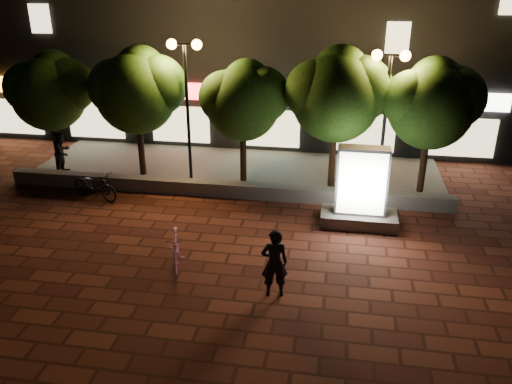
% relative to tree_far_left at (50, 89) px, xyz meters
% --- Properties ---
extents(ground, '(80.00, 80.00, 0.00)m').
position_rel_tree_far_left_xyz_m(ground, '(6.95, -5.46, -3.29)').
color(ground, brown).
rests_on(ground, ground).
extents(retaining_wall, '(16.00, 0.45, 0.50)m').
position_rel_tree_far_left_xyz_m(retaining_wall, '(6.95, -1.46, -3.04)').
color(retaining_wall, slate).
rests_on(retaining_wall, ground).
extents(sidewalk, '(16.00, 5.00, 0.08)m').
position_rel_tree_far_left_xyz_m(sidewalk, '(6.95, 1.04, -3.25)').
color(sidewalk, slate).
rests_on(sidewalk, ground).
extents(building_block, '(28.00, 8.12, 11.30)m').
position_rel_tree_far_left_xyz_m(building_block, '(6.94, 7.53, 1.70)').
color(building_block, black).
rests_on(building_block, ground).
extents(tree_far_left, '(3.36, 2.80, 4.63)m').
position_rel_tree_far_left_xyz_m(tree_far_left, '(0.00, 0.00, 0.00)').
color(tree_far_left, black).
rests_on(tree_far_left, sidewalk).
extents(tree_left, '(3.60, 3.00, 4.89)m').
position_rel_tree_far_left_xyz_m(tree_left, '(3.50, 0.00, 0.15)').
color(tree_left, black).
rests_on(tree_left, sidewalk).
extents(tree_mid, '(3.24, 2.70, 4.50)m').
position_rel_tree_far_left_xyz_m(tree_mid, '(7.50, -0.00, -0.08)').
color(tree_mid, black).
rests_on(tree_mid, sidewalk).
extents(tree_right, '(3.72, 3.10, 5.07)m').
position_rel_tree_far_left_xyz_m(tree_right, '(10.80, 0.00, 0.27)').
color(tree_right, black).
rests_on(tree_right, sidewalk).
extents(tree_far_right, '(3.48, 2.90, 4.76)m').
position_rel_tree_far_left_xyz_m(tree_far_right, '(14.00, 0.00, 0.08)').
color(tree_far_right, black).
rests_on(tree_far_right, sidewalk).
extents(street_lamp_left, '(1.26, 0.36, 5.18)m').
position_rel_tree_far_left_xyz_m(street_lamp_left, '(5.45, -0.26, 0.74)').
color(street_lamp_left, black).
rests_on(street_lamp_left, sidewalk).
extents(street_lamp_right, '(1.26, 0.36, 4.98)m').
position_rel_tree_far_left_xyz_m(street_lamp_right, '(12.45, -0.26, 0.60)').
color(street_lamp_right, black).
rests_on(street_lamp_right, sidewalk).
extents(ad_kiosk, '(2.39, 1.21, 2.58)m').
position_rel_tree_far_left_xyz_m(ad_kiosk, '(11.72, -2.95, -2.25)').
color(ad_kiosk, slate).
rests_on(ad_kiosk, ground).
extents(scooter_pink, '(0.89, 1.68, 0.97)m').
position_rel_tree_far_left_xyz_m(scooter_pink, '(6.75, -6.26, -2.81)').
color(scooter_pink, '#D281C1').
rests_on(scooter_pink, ground).
extents(rider, '(0.75, 0.57, 1.82)m').
position_rel_tree_far_left_xyz_m(rider, '(9.58, -7.27, -2.38)').
color(rider, black).
rests_on(rider, ground).
extents(scooter_parked, '(2.03, 1.23, 1.01)m').
position_rel_tree_far_left_xyz_m(scooter_parked, '(2.61, -2.46, -2.79)').
color(scooter_parked, black).
rests_on(scooter_parked, ground).
extents(pedestrian, '(0.73, 0.88, 1.64)m').
position_rel_tree_far_left_xyz_m(pedestrian, '(0.33, -0.37, -2.39)').
color(pedestrian, black).
rests_on(pedestrian, sidewalk).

